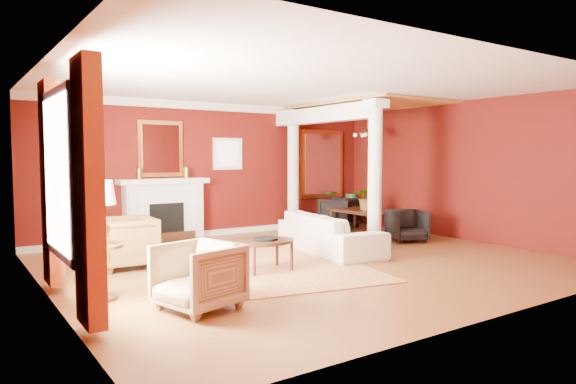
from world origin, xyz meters
TOP-DOWN VIEW (x-y plane):
  - ground at (0.00, 0.00)m, footprint 8.00×8.00m
  - room_shell at (0.00, 0.00)m, footprint 8.04×7.04m
  - fireplace at (-1.30, 3.32)m, footprint 1.85×0.42m
  - overmantel_mirror at (-1.30, 3.45)m, footprint 0.95×0.07m
  - flank_window_left at (-2.85, 3.46)m, footprint 0.70×0.07m
  - flank_window_right at (0.25, 3.46)m, footprint 0.70×0.07m
  - left_window at (-3.89, -0.60)m, footprint 0.21×2.55m
  - column_front at (1.70, 0.30)m, footprint 0.36×0.36m
  - column_back at (1.70, 3.00)m, footprint 0.36×0.36m
  - header_beam at (1.70, 1.90)m, footprint 0.30×3.20m
  - amber_ceiling at (2.85, 1.75)m, footprint 2.30×3.40m
  - dining_mirror at (2.90, 3.45)m, footprint 1.30×0.07m
  - chandelier at (2.90, 1.80)m, footprint 0.60×0.62m
  - crown_trim at (0.00, 3.46)m, footprint 8.00×0.08m
  - base_trim at (0.00, 3.46)m, footprint 8.00×0.08m
  - rug at (-0.76, 0.21)m, footprint 3.49×4.22m
  - sofa at (0.76, 0.48)m, footprint 1.03×2.48m
  - armchair_leopard at (-2.71, 1.25)m, footprint 0.85×0.90m
  - armchair_stripe at (-2.67, -1.42)m, footprint 0.95×0.99m
  - coffee_table at (-1.01, -0.20)m, footprint 0.94×0.94m
  - coffee_book at (-1.04, -0.14)m, footprint 0.18×0.05m
  - side_table at (-3.50, -0.37)m, footprint 0.58×0.58m
  - dining_table at (2.77, 1.71)m, footprint 0.58×1.58m
  - dining_chair_near at (2.81, 0.51)m, footprint 0.89×0.87m
  - dining_chair_far at (2.94, 2.82)m, footprint 1.02×0.99m
  - green_urn at (3.49, 3.00)m, footprint 0.34×0.34m
  - potted_plant at (2.77, 1.66)m, footprint 0.70×0.73m

SIDE VIEW (x-z plane):
  - ground at x=0.00m, z-range 0.00..0.00m
  - rug at x=-0.76m, z-range 0.00..0.01m
  - base_trim at x=0.00m, z-range 0.00..0.12m
  - green_urn at x=3.49m, z-range -0.09..0.73m
  - dining_chair_near at x=2.81m, z-range 0.00..0.72m
  - dining_chair_far at x=2.94m, z-range 0.00..0.81m
  - armchair_stripe at x=-2.67m, z-range 0.00..0.84m
  - coffee_table at x=-1.01m, z-range 0.19..0.67m
  - dining_table at x=2.77m, z-range 0.00..0.87m
  - armchair_leopard at x=-2.71m, z-range 0.00..0.88m
  - sofa at x=0.76m, z-range 0.00..0.94m
  - coffee_book at x=-1.04m, z-range 0.48..0.73m
  - fireplace at x=-1.30m, z-range 0.00..1.29m
  - side_table at x=-3.50m, z-range 0.25..1.70m
  - potted_plant at x=2.77m, z-range 0.87..1.32m
  - left_window at x=-3.89m, z-range 0.12..2.72m
  - column_front at x=1.70m, z-range 0.03..2.83m
  - column_back at x=1.70m, z-range 0.03..2.83m
  - dining_mirror at x=2.90m, z-range 0.70..2.40m
  - flank_window_left at x=-2.85m, z-range 1.45..2.15m
  - flank_window_right at x=0.25m, z-range 1.45..2.15m
  - overmantel_mirror at x=-1.30m, z-range 1.33..2.47m
  - room_shell at x=0.00m, z-range 0.56..3.48m
  - chandelier at x=2.90m, z-range 1.87..2.62m
  - header_beam at x=1.70m, z-range 2.46..2.78m
  - crown_trim at x=0.00m, z-range 2.74..2.90m
  - amber_ceiling at x=2.85m, z-range 2.85..2.89m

